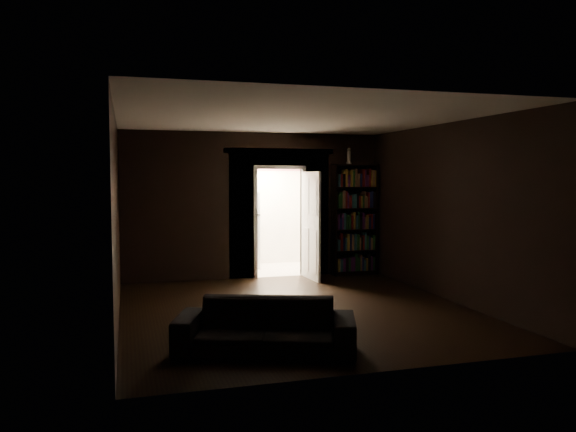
# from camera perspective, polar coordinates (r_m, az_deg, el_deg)

# --- Properties ---
(ground) EXTENTS (5.50, 5.50, 0.00)m
(ground) POSITION_cam_1_polar(r_m,az_deg,el_deg) (8.35, 0.86, -9.51)
(ground) COLOR black
(ground) RESTS_ON ground
(room_walls) EXTENTS (5.02, 5.61, 2.84)m
(room_walls) POSITION_cam_1_polar(r_m,az_deg,el_deg) (9.15, -1.16, 2.32)
(room_walls) COLOR black
(room_walls) RESTS_ON ground
(kitchen_alcove) EXTENTS (2.20, 1.80, 2.60)m
(kitchen_alcove) POSITION_cam_1_polar(r_m,az_deg,el_deg) (12.01, -2.26, 0.46)
(kitchen_alcove) COLOR beige
(kitchen_alcove) RESTS_ON ground
(sofa) EXTENTS (2.15, 1.47, 0.76)m
(sofa) POSITION_cam_1_polar(r_m,az_deg,el_deg) (6.34, -2.30, -10.34)
(sofa) COLOR black
(sofa) RESTS_ON ground
(bookshelf) EXTENTS (0.90, 0.33, 2.20)m
(bookshelf) POSITION_cam_1_polar(r_m,az_deg,el_deg) (11.28, 6.74, -0.35)
(bookshelf) COLOR black
(bookshelf) RESTS_ON ground
(refrigerator) EXTENTS (0.85, 0.80, 1.65)m
(refrigerator) POSITION_cam_1_polar(r_m,az_deg,el_deg) (12.08, -4.91, -1.36)
(refrigerator) COLOR white
(refrigerator) RESTS_ON ground
(door) EXTENTS (0.10, 0.85, 2.05)m
(door) POSITION_cam_1_polar(r_m,az_deg,el_deg) (10.66, 2.35, -0.98)
(door) COLOR white
(door) RESTS_ON ground
(figurine) EXTENTS (0.12, 0.12, 0.32)m
(figurine) POSITION_cam_1_polar(r_m,az_deg,el_deg) (11.14, 6.20, 6.07)
(figurine) COLOR white
(figurine) RESTS_ON bookshelf
(bottles) EXTENTS (0.61, 0.09, 0.25)m
(bottles) POSITION_cam_1_polar(r_m,az_deg,el_deg) (12.05, -4.50, 3.14)
(bottles) COLOR black
(bottles) RESTS_ON refrigerator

